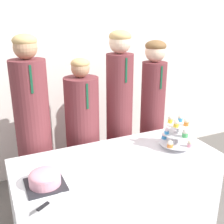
# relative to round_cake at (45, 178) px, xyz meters

# --- Properties ---
(wall_back) EXTENTS (9.00, 0.06, 2.70)m
(wall_back) POSITION_rel_round_cake_xyz_m (0.59, 1.41, 0.57)
(wall_back) COLOR silver
(wall_back) RESTS_ON ground_plane
(table) EXTENTS (1.61, 0.67, 0.72)m
(table) POSITION_rel_round_cake_xyz_m (0.59, 0.14, -0.42)
(table) COLOR white
(table) RESTS_ON ground_plane
(round_cake) EXTENTS (0.25, 0.25, 0.11)m
(round_cake) POSITION_rel_round_cake_xyz_m (0.00, 0.00, 0.00)
(round_cake) COLOR #232328
(round_cake) RESTS_ON table
(cake_knife) EXTENTS (0.26, 0.17, 0.01)m
(cake_knife) POSITION_rel_round_cake_xyz_m (-0.01, -0.18, -0.05)
(cake_knife) COLOR silver
(cake_knife) RESTS_ON table
(cupcake_stand) EXTENTS (0.29, 0.29, 0.27)m
(cupcake_stand) POSITION_rel_round_cake_xyz_m (1.12, 0.10, 0.07)
(cupcake_stand) COLOR silver
(cupcake_stand) RESTS_ON table
(student_0) EXTENTS (0.30, 0.30, 1.64)m
(student_0) POSITION_rel_round_cake_xyz_m (0.05, 0.69, 0.01)
(student_0) COLOR brown
(student_0) RESTS_ON ground_plane
(student_1) EXTENTS (0.31, 0.32, 1.43)m
(student_1) POSITION_rel_round_cake_xyz_m (0.50, 0.69, -0.11)
(student_1) COLOR brown
(student_1) RESTS_ON ground_plane
(student_2) EXTENTS (0.25, 0.26, 1.65)m
(student_2) POSITION_rel_round_cake_xyz_m (0.88, 0.69, 0.04)
(student_2) COLOR brown
(student_2) RESTS_ON ground_plane
(student_3) EXTENTS (0.25, 0.25, 1.55)m
(student_3) POSITION_rel_round_cake_xyz_m (1.26, 0.69, -0.00)
(student_3) COLOR brown
(student_3) RESTS_ON ground_plane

